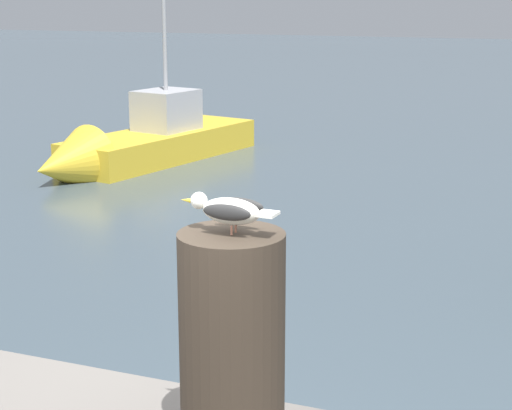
% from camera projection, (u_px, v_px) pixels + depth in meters
% --- Properties ---
extents(mooring_post, '(0.41, 0.41, 0.91)m').
position_uv_depth(mooring_post, '(232.00, 347.00, 3.23)').
color(mooring_post, '#382D23').
rests_on(mooring_post, harbor_quay).
extents(seagull, '(0.39, 0.15, 0.14)m').
position_uv_depth(seagull, '(229.00, 210.00, 3.10)').
color(seagull, tan).
rests_on(seagull, mooring_post).
extents(boat_yellow, '(2.42, 5.61, 4.91)m').
position_uv_depth(boat_yellow, '(135.00, 146.00, 15.92)').
color(boat_yellow, yellow).
rests_on(boat_yellow, ground_plane).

